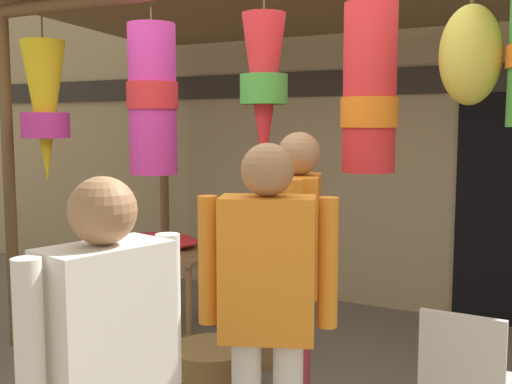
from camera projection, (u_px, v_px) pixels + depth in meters
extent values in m
cube|color=#9E8966|center=(382.00, 127.00, 5.83)|extent=(10.85, 0.25, 3.42)
cube|color=#2D2823|center=(378.00, 82.00, 5.66)|extent=(9.77, 0.04, 0.24)
cylinder|color=brown|center=(9.00, 183.00, 4.74)|extent=(0.09, 0.09, 2.57)
cylinder|color=brown|center=(164.00, 167.00, 6.47)|extent=(0.09, 0.09, 2.57)
cylinder|color=brown|center=(356.00, 10.00, 5.33)|extent=(4.36, 0.10, 0.10)
cylinder|color=brown|center=(42.00, 28.00, 4.51)|extent=(0.01, 0.01, 0.17)
cone|color=yellow|center=(45.00, 112.00, 4.58)|extent=(0.33, 0.33, 1.05)
cylinder|color=#D13399|center=(46.00, 125.00, 4.59)|extent=(0.35, 0.35, 0.19)
cylinder|color=brown|center=(151.00, 14.00, 4.07)|extent=(0.01, 0.01, 0.12)
cylinder|color=#D13399|center=(152.00, 100.00, 4.13)|extent=(0.32, 0.32, 1.00)
cylinder|color=red|center=(152.00, 96.00, 4.13)|extent=(0.34, 0.34, 0.18)
cylinder|color=brown|center=(264.00, 3.00, 3.68)|extent=(0.01, 0.01, 0.12)
cone|color=red|center=(264.00, 97.00, 3.74)|extent=(0.27, 0.27, 1.00)
cylinder|color=green|center=(264.00, 89.00, 3.74)|extent=(0.29, 0.29, 0.18)
cylinder|color=red|center=(370.00, 89.00, 3.42)|extent=(0.30, 0.30, 0.93)
cylinder|color=orange|center=(369.00, 112.00, 3.44)|extent=(0.32, 0.32, 0.17)
ellipsoid|color=gold|center=(470.00, 55.00, 3.14)|extent=(0.31, 0.27, 0.51)
cube|color=brown|center=(150.00, 250.00, 5.20)|extent=(1.25, 0.66, 0.04)
cylinder|color=brown|center=(77.00, 289.00, 5.27)|extent=(0.05, 0.05, 0.66)
cylinder|color=brown|center=(189.00, 308.00, 4.72)|extent=(0.05, 0.05, 0.66)
cylinder|color=brown|center=(120.00, 275.00, 5.75)|extent=(0.05, 0.05, 0.66)
cylinder|color=brown|center=(226.00, 291.00, 5.21)|extent=(0.05, 0.05, 0.66)
ellipsoid|color=red|center=(160.00, 240.00, 5.24)|extent=(0.69, 0.48, 0.11)
ellipsoid|color=pink|center=(167.00, 242.00, 5.14)|extent=(0.31, 0.24, 0.08)
cube|color=beige|center=(467.00, 382.00, 3.10)|extent=(0.41, 0.41, 0.04)
cube|color=beige|center=(461.00, 356.00, 2.93)|extent=(0.40, 0.05, 0.40)
cylinder|color=brown|center=(212.00, 368.00, 4.04)|extent=(0.54, 0.54, 0.29)
cylinder|color=olive|center=(254.00, 339.00, 4.58)|extent=(0.52, 0.52, 0.28)
cube|color=silver|center=(106.00, 336.00, 1.94)|extent=(0.31, 0.44, 0.58)
cylinder|color=silver|center=(30.00, 349.00, 1.75)|extent=(0.08, 0.08, 0.53)
cylinder|color=silver|center=(169.00, 309.00, 2.12)|extent=(0.08, 0.08, 0.53)
sphere|color=#9E704C|center=(103.00, 211.00, 1.89)|extent=(0.21, 0.21, 0.21)
cube|color=orange|center=(267.00, 268.00, 2.61)|extent=(0.45, 0.36, 0.61)
cylinder|color=orange|center=(328.00, 263.00, 2.58)|extent=(0.08, 0.08, 0.55)
cylinder|color=orange|center=(208.00, 260.00, 2.63)|extent=(0.08, 0.08, 0.55)
sphere|color=#9E704C|center=(268.00, 170.00, 2.56)|extent=(0.23, 0.23, 0.23)
cylinder|color=#B23347|center=(296.00, 371.00, 3.30)|extent=(0.13, 0.13, 0.84)
cylinder|color=#B23347|center=(299.00, 359.00, 3.47)|extent=(0.13, 0.13, 0.84)
cube|color=orange|center=(298.00, 233.00, 3.31)|extent=(0.34, 0.45, 0.63)
cylinder|color=orange|center=(295.00, 236.00, 3.05)|extent=(0.08, 0.08, 0.56)
cylinder|color=orange|center=(302.00, 220.00, 3.55)|extent=(0.08, 0.08, 0.56)
sphere|color=#9E704C|center=(299.00, 154.00, 3.26)|extent=(0.23, 0.23, 0.23)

